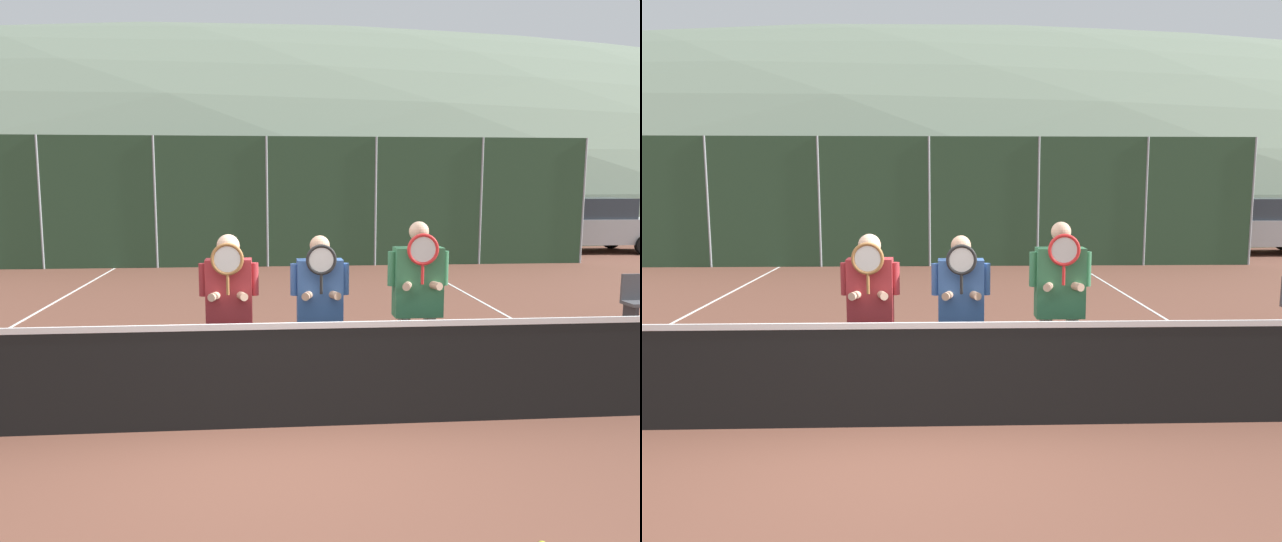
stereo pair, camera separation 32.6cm
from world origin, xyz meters
The scene contains 13 objects.
ground_plane centered at (0.00, 0.00, 0.00)m, with size 120.00×120.00×0.00m, color brown.
hill_distant centered at (0.00, 53.80, 0.00)m, with size 140.06×77.81×27.23m.
clubhouse_building centered at (1.54, 19.61, 1.80)m, with size 12.63×5.50×3.56m.
fence_back centered at (0.00, 11.05, 1.70)m, with size 17.35×0.06×3.40m.
tennis_net centered at (0.00, 0.00, 0.50)m, with size 10.68×0.09×1.07m.
court_line_right_sideline centered at (3.97, 3.00, 0.00)m, with size 0.05×16.00×0.01m, color white.
player_leftmost centered at (-0.39, 0.59, 1.03)m, with size 0.58×0.34×1.72m.
player_center_left centered at (0.50, 0.63, 1.00)m, with size 0.59×0.34×1.70m.
player_center_right centered at (1.48, 0.60, 1.08)m, with size 0.62×0.34×1.83m.
car_far_left centered at (-4.89, 13.39, 0.92)m, with size 4.48×1.90×1.81m.
car_left_of_center centered at (0.13, 13.19, 0.87)m, with size 4.19×1.97×1.70m.
car_center centered at (5.22, 13.65, 0.93)m, with size 4.64×1.95×1.84m.
car_right_of_center centered at (10.28, 13.74, 0.88)m, with size 4.11×2.07×1.72m.
Camera 2 is at (0.31, -5.46, 2.21)m, focal length 35.00 mm.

